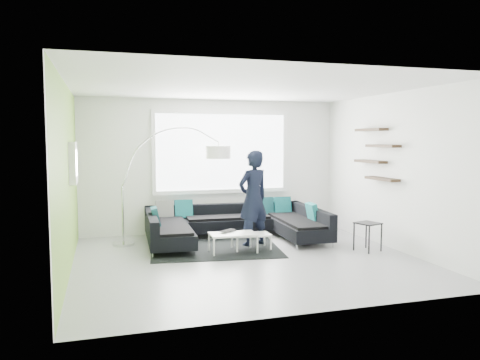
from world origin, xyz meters
name	(u,v)px	position (x,y,z in m)	size (l,w,h in m)	color
ground	(247,259)	(0.00, 0.00, 0.00)	(5.50, 5.50, 0.00)	gray
room_shell	(246,149)	(0.04, 0.21, 1.81)	(5.54, 5.04, 2.82)	white
sectional_sofa	(235,225)	(0.17, 1.35, 0.32)	(3.41, 2.20, 0.72)	black
rug	(216,249)	(-0.33, 0.82, 0.01)	(2.26, 1.65, 0.01)	black
coffee_table	(242,241)	(0.09, 0.57, 0.17)	(1.04, 0.60, 0.34)	white
arc_lamp	(122,187)	(-1.91, 1.63, 1.10)	(2.06, 0.77, 2.20)	silver
side_table	(368,237)	(2.21, -0.06, 0.25)	(0.37, 0.37, 0.51)	black
person	(253,198)	(0.41, 0.95, 0.88)	(0.75, 0.63, 1.77)	black
laptop	(230,231)	(-0.12, 0.62, 0.35)	(0.42, 0.40, 0.03)	black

